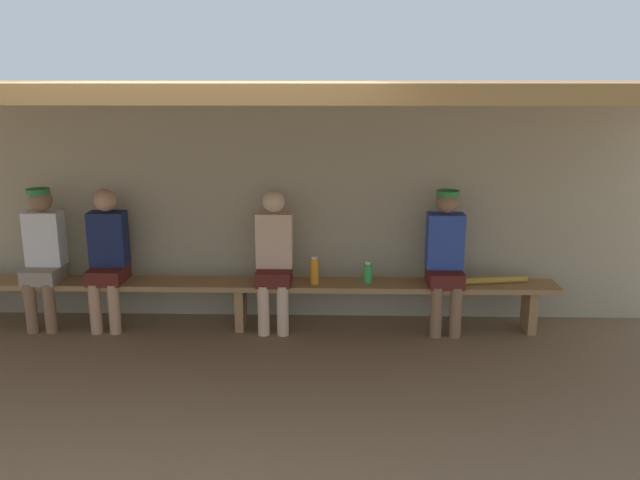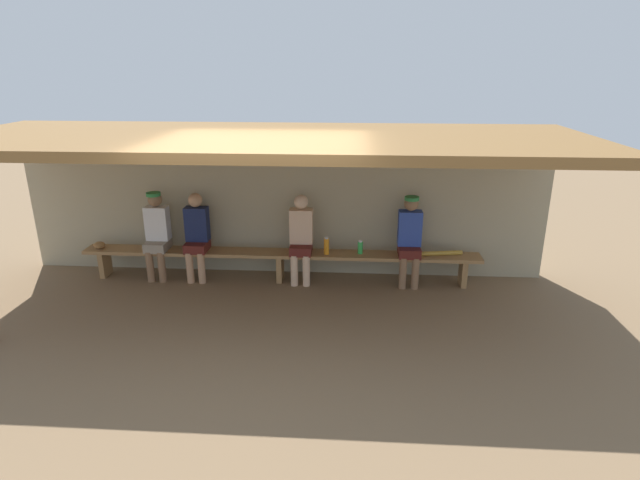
{
  "view_description": "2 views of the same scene",
  "coord_description": "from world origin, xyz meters",
  "px_view_note": "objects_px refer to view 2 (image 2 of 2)",
  "views": [
    {
      "loc": [
        0.92,
        -4.4,
        2.36
      ],
      "look_at": [
        0.77,
        1.33,
        0.93
      ],
      "focal_mm": 36.94,
      "sensor_mm": 36.0,
      "label": 1
    },
    {
      "loc": [
        1.09,
        -5.66,
        3.16
      ],
      "look_at": [
        0.64,
        1.11,
        0.82
      ],
      "focal_mm": 28.85,
      "sensor_mm": 36.0,
      "label": 2
    }
  ],
  "objects_px": {
    "bench": "(280,256)",
    "baseball_bat": "(435,253)",
    "water_bottle_blue": "(360,247)",
    "player_in_blue": "(197,233)",
    "player_middle": "(410,237)",
    "player_leftmost": "(301,235)",
    "baseball_glove_worn": "(99,245)",
    "water_bottle_clear": "(326,246)",
    "player_in_red": "(157,231)"
  },
  "relations": [
    {
      "from": "bench",
      "to": "baseball_bat",
      "type": "xyz_separation_m",
      "value": [
        2.32,
        -0.0,
        0.11
      ]
    },
    {
      "from": "bench",
      "to": "water_bottle_blue",
      "type": "distance_m",
      "value": 1.22
    },
    {
      "from": "bench",
      "to": "water_bottle_clear",
      "type": "relative_size",
      "value": 22.63
    },
    {
      "from": "bench",
      "to": "player_in_blue",
      "type": "distance_m",
      "value": 1.3
    },
    {
      "from": "player_middle",
      "to": "water_bottle_clear",
      "type": "relative_size",
      "value": 5.07
    },
    {
      "from": "bench",
      "to": "water_bottle_clear",
      "type": "bearing_deg",
      "value": -3.09
    },
    {
      "from": "player_leftmost",
      "to": "baseball_bat",
      "type": "height_order",
      "value": "player_leftmost"
    },
    {
      "from": "player_middle",
      "to": "player_in_red",
      "type": "bearing_deg",
      "value": 180.0
    },
    {
      "from": "player_middle",
      "to": "baseball_glove_worn",
      "type": "height_order",
      "value": "player_middle"
    },
    {
      "from": "player_leftmost",
      "to": "baseball_bat",
      "type": "xyz_separation_m",
      "value": [
        2.0,
        -0.0,
        -0.24
      ]
    },
    {
      "from": "baseball_glove_worn",
      "to": "bench",
      "type": "bearing_deg",
      "value": -121.85
    },
    {
      "from": "player_leftmost",
      "to": "water_bottle_blue",
      "type": "xyz_separation_m",
      "value": [
        0.88,
        0.01,
        -0.17
      ]
    },
    {
      "from": "player_in_blue",
      "to": "baseball_glove_worn",
      "type": "bearing_deg",
      "value": -179.84
    },
    {
      "from": "bench",
      "to": "baseball_bat",
      "type": "relative_size",
      "value": 7.43
    },
    {
      "from": "water_bottle_blue",
      "to": "baseball_glove_worn",
      "type": "height_order",
      "value": "water_bottle_blue"
    },
    {
      "from": "player_leftmost",
      "to": "water_bottle_blue",
      "type": "relative_size",
      "value": 6.46
    },
    {
      "from": "player_in_blue",
      "to": "water_bottle_clear",
      "type": "xyz_separation_m",
      "value": [
        1.96,
        -0.04,
        -0.14
      ]
    },
    {
      "from": "water_bottle_blue",
      "to": "water_bottle_clear",
      "type": "distance_m",
      "value": 0.51
    },
    {
      "from": "player_leftmost",
      "to": "water_bottle_clear",
      "type": "bearing_deg",
      "value": -6.2
    },
    {
      "from": "player_leftmost",
      "to": "water_bottle_blue",
      "type": "bearing_deg",
      "value": 0.8
    },
    {
      "from": "water_bottle_clear",
      "to": "baseball_glove_worn",
      "type": "height_order",
      "value": "water_bottle_clear"
    },
    {
      "from": "water_bottle_clear",
      "to": "baseball_bat",
      "type": "distance_m",
      "value": 1.62
    },
    {
      "from": "player_middle",
      "to": "baseball_glove_worn",
      "type": "relative_size",
      "value": 5.6
    },
    {
      "from": "player_in_red",
      "to": "player_in_blue",
      "type": "height_order",
      "value": "player_in_red"
    },
    {
      "from": "player_in_blue",
      "to": "baseball_glove_worn",
      "type": "relative_size",
      "value": 5.56
    },
    {
      "from": "player_in_red",
      "to": "player_middle",
      "type": "bearing_deg",
      "value": 0.0
    },
    {
      "from": "player_middle",
      "to": "water_bottle_blue",
      "type": "height_order",
      "value": "player_middle"
    },
    {
      "from": "water_bottle_blue",
      "to": "player_in_red",
      "type": "bearing_deg",
      "value": -179.78
    },
    {
      "from": "water_bottle_blue",
      "to": "player_in_blue",
      "type": "bearing_deg",
      "value": -179.72
    },
    {
      "from": "player_in_red",
      "to": "player_middle",
      "type": "relative_size",
      "value": 1.0
    },
    {
      "from": "bench",
      "to": "player_in_blue",
      "type": "xyz_separation_m",
      "value": [
        -1.25,
        0.0,
        0.34
      ]
    },
    {
      "from": "player_in_blue",
      "to": "water_bottle_clear",
      "type": "distance_m",
      "value": 1.97
    },
    {
      "from": "player_in_blue",
      "to": "water_bottle_blue",
      "type": "distance_m",
      "value": 2.47
    },
    {
      "from": "bench",
      "to": "player_in_red",
      "type": "height_order",
      "value": "player_in_red"
    },
    {
      "from": "baseball_glove_worn",
      "to": "baseball_bat",
      "type": "xyz_separation_m",
      "value": [
        5.12,
        0.0,
        -0.01
      ]
    },
    {
      "from": "baseball_glove_worn",
      "to": "baseball_bat",
      "type": "bearing_deg",
      "value": -121.86
    },
    {
      "from": "player_in_blue",
      "to": "baseball_bat",
      "type": "height_order",
      "value": "player_in_blue"
    },
    {
      "from": "bench",
      "to": "player_leftmost",
      "type": "bearing_deg",
      "value": 0.54
    },
    {
      "from": "player_in_blue",
      "to": "player_leftmost",
      "type": "bearing_deg",
      "value": 0.0
    },
    {
      "from": "player_middle",
      "to": "bench",
      "type": "bearing_deg",
      "value": -179.89
    },
    {
      "from": "player_leftmost",
      "to": "water_bottle_clear",
      "type": "distance_m",
      "value": 0.41
    },
    {
      "from": "player_in_red",
      "to": "baseball_bat",
      "type": "xyz_separation_m",
      "value": [
        4.19,
        -0.0,
        -0.25
      ]
    },
    {
      "from": "player_in_red",
      "to": "player_in_blue",
      "type": "relative_size",
      "value": 1.01
    },
    {
      "from": "player_leftmost",
      "to": "player_in_red",
      "type": "bearing_deg",
      "value": 179.99
    },
    {
      "from": "player_middle",
      "to": "water_bottle_clear",
      "type": "xyz_separation_m",
      "value": [
        -1.22,
        -0.04,
        -0.16
      ]
    },
    {
      "from": "bench",
      "to": "water_bottle_clear",
      "type": "distance_m",
      "value": 0.74
    },
    {
      "from": "player_in_blue",
      "to": "baseball_bat",
      "type": "bearing_deg",
      "value": -0.05
    },
    {
      "from": "player_leftmost",
      "to": "water_bottle_blue",
      "type": "height_order",
      "value": "player_leftmost"
    },
    {
      "from": "player_middle",
      "to": "baseball_bat",
      "type": "distance_m",
      "value": 0.47
    },
    {
      "from": "baseball_glove_worn",
      "to": "baseball_bat",
      "type": "height_order",
      "value": "baseball_glove_worn"
    }
  ]
}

